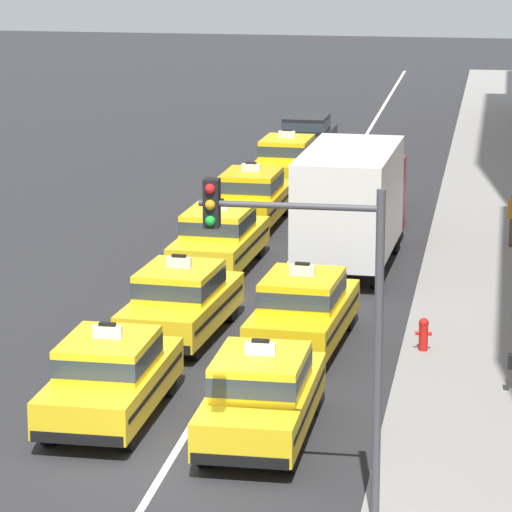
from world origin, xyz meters
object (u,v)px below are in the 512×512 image
taxi_left_fifth (287,160)px  sedan_right_fourth (367,187)px  traffic_light_pole (317,294)px  box_truck_right_third (353,200)px  taxi_left_nearest (110,376)px  taxi_right_nearest (261,394)px  fire_hydrant (424,333)px  taxi_left_third (219,238)px  sedan_left_sixth (307,135)px  taxi_right_second (303,309)px  taxi_left_fourth (252,197)px  taxi_left_second (181,300)px

taxi_left_fifth → sedan_right_fourth: taxi_left_fifth is taller
traffic_light_pole → box_truck_right_third: bearing=93.9°
traffic_light_pole → sedan_right_fourth: bearing=93.4°
taxi_left_nearest → taxi_right_nearest: bearing=-10.8°
traffic_light_pole → fire_hydrant: bearing=82.6°
fire_hydrant → taxi_left_third: bearing=130.4°
sedan_left_sixth → fire_hydrant: size_ratio=5.95×
taxi_left_third → taxi_left_fifth: same height
box_truck_right_third → fire_hydrant: 8.46m
sedan_left_sixth → taxi_right_second: size_ratio=0.93×
taxi_left_fourth → taxi_right_nearest: same height
taxi_left_fifth → fire_hydrant: 19.67m
taxi_left_third → sedan_left_sixth: 17.62m
taxi_left_fourth → sedan_right_fourth: bearing=33.8°
taxi_left_fifth → taxi_right_nearest: bearing=-82.8°
taxi_left_second → taxi_right_nearest: 6.75m
taxi_right_second → sedan_right_fourth: (0.07, 14.31, -0.03)m
taxi_right_nearest → box_truck_right_third: (0.27, 13.60, 0.90)m
taxi_left_nearest → traffic_light_pole: 6.84m
taxi_left_third → taxi_right_second: size_ratio=1.00×
sedan_left_sixth → fire_hydrant: sedan_left_sixth is taller
taxi_left_fourth → box_truck_right_third: 5.68m
taxi_left_fourth → box_truck_right_third: (3.50, -4.38, 0.90)m
taxi_left_second → sedan_left_sixth: (-0.33, 23.91, -0.03)m
taxi_left_second → fire_hydrant: (5.49, -0.56, -0.33)m
taxi_left_fourth → taxi_left_fifth: 6.41m
taxi_left_third → taxi_right_second: same height
taxi_left_fourth → sedan_right_fourth: size_ratio=1.07×
taxi_left_nearest → taxi_right_second: 6.07m
taxi_left_fifth → box_truck_right_third: box_truck_right_third is taller
taxi_left_fifth → sedan_left_sixth: bearing=90.9°
taxi_left_second → taxi_left_fifth: same height
box_truck_right_third → traffic_light_pole: size_ratio=1.26×
taxi_left_third → taxi_left_second: bearing=-87.0°
taxi_left_second → box_truck_right_third: size_ratio=0.66×
taxi_left_third → sedan_right_fourth: 8.39m
taxi_left_fourth → box_truck_right_third: size_ratio=0.66×
fire_hydrant → sedan_left_sixth: bearing=103.4°
taxi_right_second → sedan_right_fourth: 14.31m
box_truck_right_third → taxi_left_third: bearing=-161.1°
taxi_left_fifth → taxi_right_nearest: size_ratio=1.01×
sedan_left_sixth → traffic_light_pole: (4.63, -33.71, 2.97)m
taxi_left_nearest → taxi_left_fifth: bearing=90.1°
taxi_left_fourth → taxi_right_second: 12.54m
taxi_left_second → box_truck_right_third: 8.15m
sedan_right_fourth → traffic_light_pole: bearing=-86.6°
taxi_left_third → taxi_left_fourth: 5.56m
taxi_right_second → traffic_light_pole: 10.09m
taxi_left_second → fire_hydrant: 5.53m
fire_hydrant → traffic_light_pole: traffic_light_pole is taller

